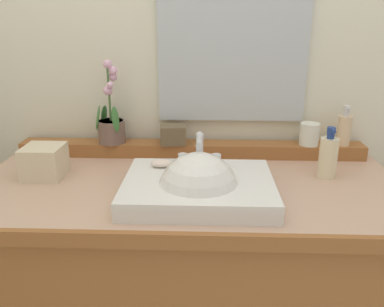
{
  "coord_description": "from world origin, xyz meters",
  "views": [
    {
      "loc": [
        0.06,
        -1.19,
        1.42
      ],
      "look_at": [
        0.02,
        -0.03,
        1.01
      ],
      "focal_mm": 36.41,
      "sensor_mm": 36.0,
      "label": 1
    }
  ],
  "objects_px": {
    "soap_bar": "(161,163)",
    "lotion_bottle": "(328,157)",
    "tissue_box": "(44,162)",
    "tumbler_cup": "(309,134)",
    "soap_dispenser": "(344,129)",
    "potted_plant": "(111,123)",
    "sink_basin": "(199,190)",
    "trinket_box": "(173,135)"
  },
  "relations": [
    {
      "from": "tumbler_cup",
      "to": "tissue_box",
      "type": "relative_size",
      "value": 0.66
    },
    {
      "from": "soap_dispenser",
      "to": "trinket_box",
      "type": "distance_m",
      "value": 0.66
    },
    {
      "from": "soap_bar",
      "to": "lotion_bottle",
      "type": "distance_m",
      "value": 0.56
    },
    {
      "from": "sink_basin",
      "to": "potted_plant",
      "type": "height_order",
      "value": "potted_plant"
    },
    {
      "from": "sink_basin",
      "to": "lotion_bottle",
      "type": "bearing_deg",
      "value": 22.64
    },
    {
      "from": "soap_dispenser",
      "to": "tissue_box",
      "type": "xyz_separation_m",
      "value": [
        -1.08,
        -0.23,
        -0.06
      ]
    },
    {
      "from": "lotion_bottle",
      "to": "tissue_box",
      "type": "bearing_deg",
      "value": -178.02
    },
    {
      "from": "potted_plant",
      "to": "trinket_box",
      "type": "xyz_separation_m",
      "value": [
        0.24,
        -0.01,
        -0.04
      ]
    },
    {
      "from": "soap_dispenser",
      "to": "tumbler_cup",
      "type": "xyz_separation_m",
      "value": [
        -0.13,
        -0.0,
        -0.02
      ]
    },
    {
      "from": "trinket_box",
      "to": "soap_bar",
      "type": "bearing_deg",
      "value": -100.41
    },
    {
      "from": "sink_basin",
      "to": "soap_dispenser",
      "type": "height_order",
      "value": "soap_dispenser"
    },
    {
      "from": "soap_bar",
      "to": "lotion_bottle",
      "type": "relative_size",
      "value": 0.4
    },
    {
      "from": "soap_dispenser",
      "to": "tumbler_cup",
      "type": "relative_size",
      "value": 1.79
    },
    {
      "from": "tumbler_cup",
      "to": "soap_bar",
      "type": "bearing_deg",
      "value": -153.82
    },
    {
      "from": "potted_plant",
      "to": "trinket_box",
      "type": "distance_m",
      "value": 0.24
    },
    {
      "from": "soap_bar",
      "to": "soap_dispenser",
      "type": "height_order",
      "value": "soap_dispenser"
    },
    {
      "from": "potted_plant",
      "to": "tumbler_cup",
      "type": "relative_size",
      "value": 3.72
    },
    {
      "from": "sink_basin",
      "to": "soap_dispenser",
      "type": "relative_size",
      "value": 2.95
    },
    {
      "from": "soap_bar",
      "to": "sink_basin",
      "type": "bearing_deg",
      "value": -40.9
    },
    {
      "from": "sink_basin",
      "to": "tissue_box",
      "type": "xyz_separation_m",
      "value": [
        -0.53,
        0.15,
        0.03
      ]
    },
    {
      "from": "tissue_box",
      "to": "tumbler_cup",
      "type": "bearing_deg",
      "value": 13.41
    },
    {
      "from": "potted_plant",
      "to": "soap_bar",
      "type": "bearing_deg",
      "value": -50.3
    },
    {
      "from": "sink_basin",
      "to": "tumbler_cup",
      "type": "bearing_deg",
      "value": 41.86
    },
    {
      "from": "soap_dispenser",
      "to": "tumbler_cup",
      "type": "height_order",
      "value": "soap_dispenser"
    },
    {
      "from": "lotion_bottle",
      "to": "tissue_box",
      "type": "relative_size",
      "value": 1.36
    },
    {
      "from": "potted_plant",
      "to": "lotion_bottle",
      "type": "xyz_separation_m",
      "value": [
        0.78,
        -0.2,
        -0.06
      ]
    },
    {
      "from": "sink_basin",
      "to": "lotion_bottle",
      "type": "relative_size",
      "value": 2.56
    },
    {
      "from": "tumbler_cup",
      "to": "lotion_bottle",
      "type": "xyz_separation_m",
      "value": [
        0.02,
        -0.19,
        -0.02
      ]
    },
    {
      "from": "soap_dispenser",
      "to": "trinket_box",
      "type": "bearing_deg",
      "value": -179.17
    },
    {
      "from": "tissue_box",
      "to": "sink_basin",
      "type": "bearing_deg",
      "value": -15.61
    },
    {
      "from": "soap_bar",
      "to": "tissue_box",
      "type": "distance_m",
      "value": 0.41
    },
    {
      "from": "potted_plant",
      "to": "lotion_bottle",
      "type": "height_order",
      "value": "potted_plant"
    },
    {
      "from": "sink_basin",
      "to": "lotion_bottle",
      "type": "height_order",
      "value": "lotion_bottle"
    },
    {
      "from": "trinket_box",
      "to": "lotion_bottle",
      "type": "distance_m",
      "value": 0.57
    },
    {
      "from": "soap_dispenser",
      "to": "trinket_box",
      "type": "xyz_separation_m",
      "value": [
        -0.66,
        -0.01,
        -0.03
      ]
    },
    {
      "from": "soap_bar",
      "to": "potted_plant",
      "type": "relative_size",
      "value": 0.22
    },
    {
      "from": "tumbler_cup",
      "to": "lotion_bottle",
      "type": "relative_size",
      "value": 0.48
    },
    {
      "from": "potted_plant",
      "to": "trinket_box",
      "type": "height_order",
      "value": "potted_plant"
    },
    {
      "from": "trinket_box",
      "to": "sink_basin",
      "type": "bearing_deg",
      "value": -80.45
    },
    {
      "from": "trinket_box",
      "to": "soap_dispenser",
      "type": "bearing_deg",
      "value": -6.02
    },
    {
      "from": "potted_plant",
      "to": "tissue_box",
      "type": "distance_m",
      "value": 0.3
    },
    {
      "from": "lotion_bottle",
      "to": "soap_bar",
      "type": "bearing_deg",
      "value": -172.48
    }
  ]
}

